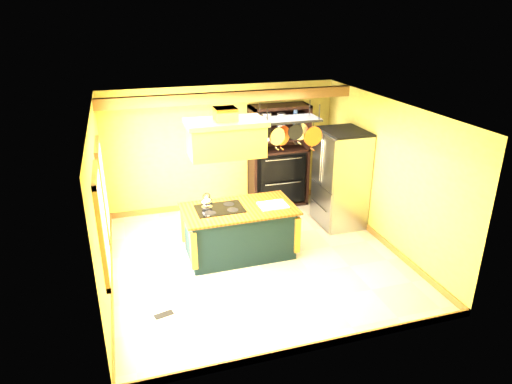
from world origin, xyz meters
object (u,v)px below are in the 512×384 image
hutch (278,167)px  kitchen_island (239,231)px  refrigerator (340,180)px  pot_rack (290,127)px  range_hood (226,136)px

hutch → kitchen_island: bearing=-125.7°
refrigerator → kitchen_island: bearing=-163.8°
pot_rack → refrigerator: size_ratio=0.58×
hutch → pot_rack: bearing=-104.7°
range_hood → refrigerator: range_hood is taller
refrigerator → hutch: hutch is taller
kitchen_island → range_hood: size_ratio=1.54×
range_hood → pot_rack: same height
kitchen_island → refrigerator: size_ratio=1.03×
range_hood → refrigerator: bearing=15.0°
kitchen_island → pot_rack: (0.92, -0.00, 1.84)m
range_hood → hutch: 2.92m
kitchen_island → refrigerator: (2.31, 0.67, 0.47)m
kitchen_island → refrigerator: bearing=15.4°
kitchen_island → pot_rack: bearing=-0.8°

